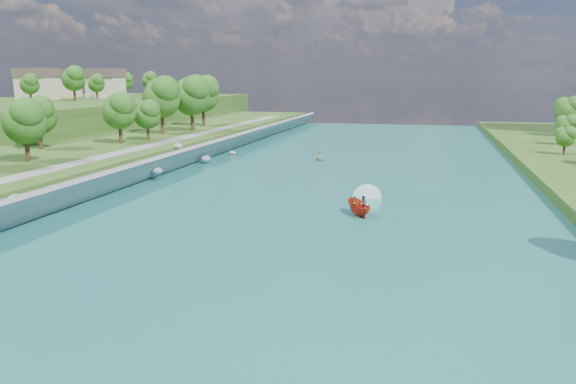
# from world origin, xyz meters

# --- Properties ---
(ground) EXTENTS (260.00, 260.00, 0.00)m
(ground) POSITION_xyz_m (0.00, 0.00, 0.00)
(ground) COLOR #2D5119
(ground) RESTS_ON ground
(river_water) EXTENTS (55.00, 240.00, 0.10)m
(river_water) POSITION_xyz_m (0.00, 20.00, 0.05)
(river_water) COLOR #196256
(river_water) RESTS_ON ground
(ridge_west) EXTENTS (60.00, 120.00, 9.00)m
(ridge_west) POSITION_xyz_m (-82.50, 95.00, 4.50)
(ridge_west) COLOR #2D5119
(ridge_west) RESTS_ON ground
(riprap_bank) EXTENTS (4.51, 236.00, 4.52)m
(riprap_bank) POSITION_xyz_m (-25.86, 18.97, 1.82)
(riprap_bank) COLOR slate
(riprap_bank) RESTS_ON ground
(riverside_path) EXTENTS (3.00, 200.00, 0.10)m
(riverside_path) POSITION_xyz_m (-32.50, 20.00, 3.55)
(riverside_path) COLOR gray
(riverside_path) RESTS_ON berm_west
(ridge_houses) EXTENTS (29.50, 29.50, 8.40)m
(ridge_houses) POSITION_xyz_m (-88.67, 100.00, 13.31)
(ridge_houses) COLOR beige
(ridge_houses) RESTS_ON ridge_west
(trees_west) EXTENTS (17.67, 151.08, 13.83)m
(trees_west) POSITION_xyz_m (-39.43, 18.46, 9.40)
(trees_west) COLOR #165115
(trees_west) RESTS_ON berm_west
(trees_ridge) EXTENTS (12.81, 65.09, 10.28)m
(trees_ridge) POSITION_xyz_m (-78.13, 101.54, 13.50)
(trees_ridge) COLOR #165115
(trees_ridge) RESTS_ON ridge_west
(motorboat) EXTENTS (3.60, 19.19, 2.12)m
(motorboat) POSITION_xyz_m (5.84, 16.14, 0.87)
(motorboat) COLOR #B4200E
(motorboat) RESTS_ON river_water
(raft) EXTENTS (2.90, 3.19, 1.63)m
(raft) POSITION_xyz_m (-6.20, 54.70, 0.46)
(raft) COLOR gray
(raft) RESTS_ON river_water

